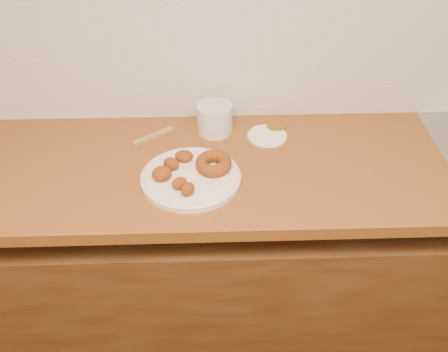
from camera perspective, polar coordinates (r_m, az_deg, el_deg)
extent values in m
cube|color=brown|center=(2.02, 6.08, -10.24)|extent=(3.60, 0.60, 0.77)
cube|color=brown|center=(1.72, -14.81, 0.50)|extent=(2.30, 0.62, 0.04)
cube|color=beige|center=(1.79, 6.67, 15.06)|extent=(3.60, 0.02, 0.60)
cylinder|color=silver|center=(1.59, -3.63, -0.24)|extent=(0.30, 0.30, 0.02)
torus|color=brown|center=(1.60, -1.17, 1.38)|extent=(0.11, 0.12, 0.05)
ellipsoid|color=brown|center=(1.60, -5.78, 1.33)|extent=(0.06, 0.05, 0.04)
ellipsoid|color=brown|center=(1.57, -6.78, 0.27)|extent=(0.07, 0.07, 0.04)
ellipsoid|color=brown|center=(1.53, -4.85, -0.79)|extent=(0.06, 0.05, 0.04)
ellipsoid|color=brown|center=(1.50, -3.96, -1.42)|extent=(0.06, 0.06, 0.04)
ellipsoid|color=brown|center=(1.64, -4.38, 2.19)|extent=(0.06, 0.05, 0.03)
cylinder|color=silver|center=(1.79, -1.01, 6.27)|extent=(0.12, 0.12, 0.10)
cylinder|color=white|center=(1.79, 4.72, 4.36)|extent=(0.18, 0.18, 0.01)
cylinder|color=olive|center=(1.83, 5.69, 5.34)|extent=(0.08, 0.08, 0.01)
cube|color=olive|center=(1.79, -7.70, 4.31)|extent=(0.14, 0.11, 0.01)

